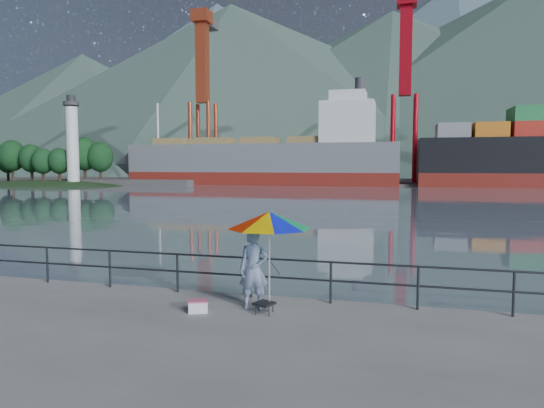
{
  "coord_description": "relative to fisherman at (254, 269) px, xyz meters",
  "views": [
    {
      "loc": [
        4.56,
        -9.66,
        3.31
      ],
      "look_at": [
        0.4,
        6.0,
        2.0
      ],
      "focal_mm": 32.0,
      "sensor_mm": 36.0,
      "label": 1
    }
  ],
  "objects": [
    {
      "name": "folding_stool",
      "position": [
        0.34,
        -0.33,
        -0.78
      ],
      "size": [
        0.51,
        0.51,
        0.26
      ],
      "color": "black",
      "rests_on": "ground"
    },
    {
      "name": "fishing_rod",
      "position": [
        -0.03,
        1.37,
        -0.92
      ],
      "size": [
        0.22,
        1.67,
        1.18
      ],
      "primitive_type": "cylinder",
      "rotation": [
        0.96,
        0.0,
        -0.12
      ],
      "color": "black",
      "rests_on": "ground"
    },
    {
      "name": "lighthouse_islet",
      "position": [
        -56.31,
        61.17,
        -0.66
      ],
      "size": [
        48.0,
        26.4,
        19.2
      ],
      "color": "#263F1E",
      "rests_on": "ground"
    },
    {
      "name": "harbor_water",
      "position": [
        -1.34,
        129.17,
        -0.92
      ],
      "size": [
        500.0,
        280.0,
        0.0
      ],
      "primitive_type": "cube",
      "color": "slate",
      "rests_on": "ground"
    },
    {
      "name": "cooler_bag",
      "position": [
        -1.13,
        -0.6,
        -0.8
      ],
      "size": [
        0.5,
        0.42,
        0.24
      ],
      "primitive_type": "cube",
      "rotation": [
        0.0,
        0.0,
        0.38
      ],
      "color": "silver",
      "rests_on": "ground"
    },
    {
      "name": "fisherman",
      "position": [
        0.0,
        0.0,
        0.0
      ],
      "size": [
        0.75,
        0.57,
        1.83
      ],
      "primitive_type": "imported",
      "rotation": [
        0.0,
        0.0,
        0.22
      ],
      "color": "navy",
      "rests_on": "ground"
    },
    {
      "name": "guardrail",
      "position": [
        -1.34,
        0.87,
        -0.4
      ],
      "size": [
        22.0,
        0.06,
        1.03
      ],
      "color": "#2D3033",
      "rests_on": "ground"
    },
    {
      "name": "beach_umbrella",
      "position": [
        0.42,
        -0.18,
        1.17
      ],
      "size": [
        2.43,
        2.43,
        2.28
      ],
      "color": "white",
      "rests_on": "ground"
    },
    {
      "name": "bulk_carrier",
      "position": [
        -19.32,
        73.96,
        3.25
      ],
      "size": [
        48.68,
        8.43,
        14.5
      ],
      "color": "maroon",
      "rests_on": "ground"
    },
    {
      "name": "mountains",
      "position": [
        37.47,
        206.92,
        34.63
      ],
      "size": [
        600.0,
        332.8,
        80.0
      ],
      "color": "#385147",
      "rests_on": "ground"
    },
    {
      "name": "ground",
      "position": [
        -1.34,
        -4.33,
        -1.17
      ],
      "size": [
        24.0,
        11.0,
        0.5
      ],
      "primitive_type": "cube",
      "color": "slate",
      "rests_on": "ground"
    },
    {
      "name": "far_dock",
      "position": [
        8.66,
        92.17,
        -0.92
      ],
      "size": [
        200.0,
        40.0,
        0.4
      ],
      "primitive_type": "cube",
      "color": "#514F4C",
      "rests_on": "ground"
    }
  ]
}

